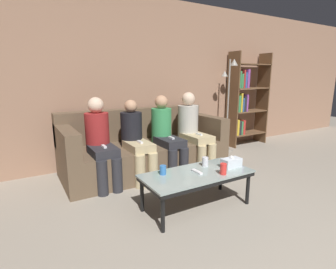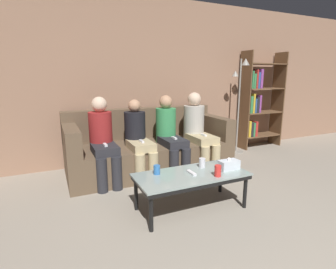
{
  "view_description": "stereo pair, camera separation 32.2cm",
  "coord_description": "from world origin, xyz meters",
  "px_view_note": "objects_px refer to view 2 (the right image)",
  "views": [
    {
      "loc": [
        -1.59,
        -0.41,
        1.37
      ],
      "look_at": [
        0.0,
        2.3,
        0.67
      ],
      "focal_mm": 28.0,
      "sensor_mm": 36.0,
      "label": 1
    },
    {
      "loc": [
        -1.31,
        -0.56,
        1.37
      ],
      "look_at": [
        0.0,
        2.3,
        0.67
      ],
      "focal_mm": 28.0,
      "sensor_mm": 36.0,
      "label": 2
    }
  ],
  "objects_px": {
    "game_remote": "(191,173)",
    "seated_person_left_end": "(103,138)",
    "tissue_box": "(229,165)",
    "coffee_table": "(191,177)",
    "seated_person_right_end": "(198,129)",
    "standing_lamp": "(240,96)",
    "bookshelf": "(257,102)",
    "seated_person_mid_left": "(138,138)",
    "cup_near_left": "(157,170)",
    "couch": "(148,148)",
    "cup_far_center": "(218,171)",
    "seated_person_mid_right": "(170,133)",
    "cup_near_right": "(202,163)"
  },
  "relations": [
    {
      "from": "cup_near_left",
      "to": "tissue_box",
      "type": "bearing_deg",
      "value": -13.88
    },
    {
      "from": "couch",
      "to": "cup_far_center",
      "type": "relative_size",
      "value": 20.39
    },
    {
      "from": "game_remote",
      "to": "seated_person_mid_left",
      "type": "relative_size",
      "value": 0.14
    },
    {
      "from": "couch",
      "to": "cup_near_right",
      "type": "relative_size",
      "value": 22.88
    },
    {
      "from": "cup_near_left",
      "to": "seated_person_mid_left",
      "type": "bearing_deg",
      "value": 82.82
    },
    {
      "from": "cup_far_center",
      "to": "seated_person_mid_right",
      "type": "relative_size",
      "value": 0.1
    },
    {
      "from": "seated_person_mid_left",
      "to": "seated_person_right_end",
      "type": "distance_m",
      "value": 0.95
    },
    {
      "from": "bookshelf",
      "to": "standing_lamp",
      "type": "height_order",
      "value": "bookshelf"
    },
    {
      "from": "coffee_table",
      "to": "seated_person_mid_left",
      "type": "xyz_separation_m",
      "value": [
        -0.21,
        1.1,
        0.21
      ]
    },
    {
      "from": "cup_near_left",
      "to": "game_remote",
      "type": "relative_size",
      "value": 0.63
    },
    {
      "from": "couch",
      "to": "cup_near_right",
      "type": "height_order",
      "value": "couch"
    },
    {
      "from": "cup_near_left",
      "to": "seated_person_right_end",
      "type": "distance_m",
      "value": 1.46
    },
    {
      "from": "coffee_table",
      "to": "game_remote",
      "type": "xyz_separation_m",
      "value": [
        0.0,
        -0.0,
        0.05
      ]
    },
    {
      "from": "seated_person_right_end",
      "to": "bookshelf",
      "type": "bearing_deg",
      "value": 18.72
    },
    {
      "from": "tissue_box",
      "to": "standing_lamp",
      "type": "relative_size",
      "value": 0.13
    },
    {
      "from": "seated_person_mid_right",
      "to": "seated_person_mid_left",
      "type": "bearing_deg",
      "value": -179.49
    },
    {
      "from": "tissue_box",
      "to": "seated_person_right_end",
      "type": "bearing_deg",
      "value": 75.32
    },
    {
      "from": "cup_near_right",
      "to": "game_remote",
      "type": "relative_size",
      "value": 0.68
    },
    {
      "from": "tissue_box",
      "to": "coffee_table",
      "type": "bearing_deg",
      "value": 173.26
    },
    {
      "from": "couch",
      "to": "seated_person_mid_right",
      "type": "bearing_deg",
      "value": -45.94
    },
    {
      "from": "tissue_box",
      "to": "seated_person_mid_right",
      "type": "distance_m",
      "value": 1.18
    },
    {
      "from": "standing_lamp",
      "to": "seated_person_left_end",
      "type": "distance_m",
      "value": 2.59
    },
    {
      "from": "game_remote",
      "to": "standing_lamp",
      "type": "bearing_deg",
      "value": 39.72
    },
    {
      "from": "seated_person_mid_right",
      "to": "coffee_table",
      "type": "bearing_deg",
      "value": -103.46
    },
    {
      "from": "cup_near_right",
      "to": "cup_near_left",
      "type": "bearing_deg",
      "value": 178.34
    },
    {
      "from": "couch",
      "to": "seated_person_right_end",
      "type": "xyz_separation_m",
      "value": [
        0.71,
        -0.24,
        0.28
      ]
    },
    {
      "from": "couch",
      "to": "seated_person_mid_left",
      "type": "xyz_separation_m",
      "value": [
        -0.24,
        -0.25,
        0.24
      ]
    },
    {
      "from": "cup_near_right",
      "to": "bookshelf",
      "type": "relative_size",
      "value": 0.06
    },
    {
      "from": "couch",
      "to": "cup_near_left",
      "type": "bearing_deg",
      "value": -106.43
    },
    {
      "from": "game_remote",
      "to": "seated_person_left_end",
      "type": "distance_m",
      "value": 1.33
    },
    {
      "from": "seated_person_left_end",
      "to": "standing_lamp",
      "type": "bearing_deg",
      "value": 9.21
    },
    {
      "from": "couch",
      "to": "cup_near_right",
      "type": "bearing_deg",
      "value": -81.9
    },
    {
      "from": "cup_far_center",
      "to": "game_remote",
      "type": "distance_m",
      "value": 0.27
    },
    {
      "from": "bookshelf",
      "to": "seated_person_mid_left",
      "type": "height_order",
      "value": "bookshelf"
    },
    {
      "from": "cup_far_center",
      "to": "game_remote",
      "type": "relative_size",
      "value": 0.77
    },
    {
      "from": "standing_lamp",
      "to": "seated_person_left_end",
      "type": "height_order",
      "value": "standing_lamp"
    },
    {
      "from": "seated_person_mid_left",
      "to": "coffee_table",
      "type": "bearing_deg",
      "value": -79.34
    },
    {
      "from": "coffee_table",
      "to": "seated_person_left_end",
      "type": "bearing_deg",
      "value": 121.22
    },
    {
      "from": "tissue_box",
      "to": "seated_person_right_end",
      "type": "xyz_separation_m",
      "value": [
        0.31,
        1.17,
        0.16
      ]
    },
    {
      "from": "cup_near_left",
      "to": "bookshelf",
      "type": "relative_size",
      "value": 0.05
    },
    {
      "from": "seated_person_right_end",
      "to": "seated_person_left_end",
      "type": "bearing_deg",
      "value": 179.72
    },
    {
      "from": "couch",
      "to": "tissue_box",
      "type": "bearing_deg",
      "value": -73.95
    },
    {
      "from": "couch",
      "to": "tissue_box",
      "type": "relative_size",
      "value": 10.68
    },
    {
      "from": "bookshelf",
      "to": "game_remote",
      "type": "bearing_deg",
      "value": -144.94
    },
    {
      "from": "standing_lamp",
      "to": "seated_person_right_end",
      "type": "relative_size",
      "value": 1.48
    },
    {
      "from": "cup_near_left",
      "to": "bookshelf",
      "type": "height_order",
      "value": "bookshelf"
    },
    {
      "from": "coffee_table",
      "to": "cup_near_right",
      "type": "bearing_deg",
      "value": 30.82
    },
    {
      "from": "game_remote",
      "to": "seated_person_right_end",
      "type": "relative_size",
      "value": 0.13
    },
    {
      "from": "cup_near_right",
      "to": "seated_person_mid_left",
      "type": "bearing_deg",
      "value": 112.75
    },
    {
      "from": "couch",
      "to": "game_remote",
      "type": "height_order",
      "value": "couch"
    }
  ]
}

